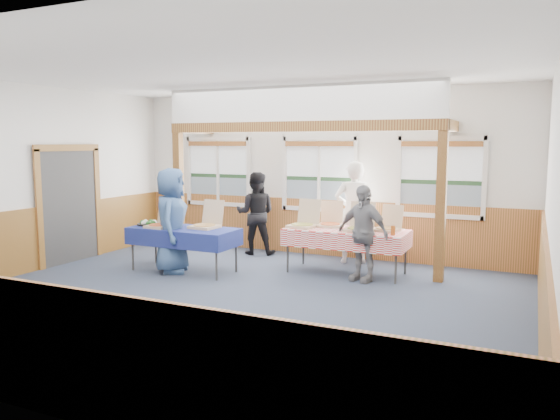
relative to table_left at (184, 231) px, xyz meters
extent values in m
plane|color=#2A3045|center=(1.60, -1.16, -0.70)|extent=(8.00, 8.00, 0.00)
plane|color=white|center=(1.60, -1.16, 2.50)|extent=(8.00, 8.00, 0.00)
plane|color=silver|center=(1.60, 2.34, 0.90)|extent=(8.00, 0.00, 8.00)
plane|color=silver|center=(1.60, -4.66, 0.90)|extent=(8.00, 0.00, 8.00)
plane|color=silver|center=(-2.40, -1.16, 0.90)|extent=(0.00, 8.00, 8.00)
plane|color=silver|center=(5.60, -1.16, 0.90)|extent=(0.00, 8.00, 8.00)
cube|color=brown|center=(1.60, 2.32, -0.15)|extent=(7.98, 0.05, 1.10)
cube|color=brown|center=(1.60, -4.63, -0.15)|extent=(7.98, 0.05, 1.10)
cube|color=brown|center=(-2.37, -1.16, -0.15)|extent=(0.05, 6.98, 1.10)
cube|color=brown|center=(5.58, -1.16, -0.15)|extent=(0.05, 6.98, 1.10)
cube|color=#333333|center=(-2.36, -0.26, 0.35)|extent=(0.06, 1.30, 2.10)
cube|color=silver|center=(-0.70, 2.28, 0.21)|extent=(1.52, 0.05, 0.08)
cube|color=silver|center=(-0.70, 2.28, 1.59)|extent=(1.52, 0.05, 0.08)
cube|color=silver|center=(-1.44, 2.28, 0.90)|extent=(0.08, 0.05, 1.46)
cube|color=silver|center=(0.04, 2.28, 0.90)|extent=(0.08, 0.05, 1.46)
cube|color=silver|center=(-0.70, 2.28, 0.90)|extent=(0.05, 0.05, 1.30)
cube|color=slate|center=(-0.70, 2.32, 0.51)|extent=(1.40, 0.02, 0.52)
cube|color=#1D3A1F|center=(-0.70, 2.32, 0.81)|extent=(1.40, 0.02, 0.08)
cube|color=silver|center=(-0.70, 2.32, 1.20)|extent=(1.40, 0.02, 0.70)
cube|color=brown|center=(-0.70, 2.26, 1.49)|extent=(1.40, 0.07, 0.10)
cube|color=silver|center=(1.60, 2.28, 0.21)|extent=(1.52, 0.05, 0.08)
cube|color=silver|center=(1.60, 2.28, 1.59)|extent=(1.52, 0.05, 0.08)
cube|color=silver|center=(0.86, 2.28, 0.90)|extent=(0.08, 0.05, 1.46)
cube|color=silver|center=(2.34, 2.28, 0.90)|extent=(0.08, 0.05, 1.46)
cube|color=silver|center=(1.60, 2.28, 0.90)|extent=(0.05, 0.05, 1.30)
cube|color=slate|center=(1.60, 2.32, 0.51)|extent=(1.40, 0.02, 0.52)
cube|color=#1D3A1F|center=(1.60, 2.32, 0.81)|extent=(1.40, 0.02, 0.08)
cube|color=silver|center=(1.60, 2.32, 1.20)|extent=(1.40, 0.02, 0.70)
cube|color=brown|center=(1.60, 2.26, 1.49)|extent=(1.40, 0.07, 0.10)
cube|color=silver|center=(3.90, 2.28, 0.21)|extent=(1.52, 0.05, 0.08)
cube|color=silver|center=(3.90, 2.28, 1.59)|extent=(1.52, 0.05, 0.08)
cube|color=silver|center=(3.16, 2.28, 0.90)|extent=(0.08, 0.05, 1.46)
cube|color=silver|center=(4.64, 2.28, 0.90)|extent=(0.08, 0.05, 1.46)
cube|color=silver|center=(3.90, 2.28, 0.90)|extent=(0.05, 0.05, 1.30)
cube|color=slate|center=(3.90, 2.32, 0.51)|extent=(1.40, 0.02, 0.52)
cube|color=#1D3A1F|center=(3.90, 2.32, 0.81)|extent=(1.40, 0.02, 0.08)
cube|color=silver|center=(3.90, 2.32, 1.20)|extent=(1.40, 0.02, 0.70)
cube|color=brown|center=(3.90, 2.26, 1.49)|extent=(1.40, 0.07, 0.10)
cube|color=#522912|center=(-0.90, 1.14, 0.50)|extent=(0.15, 0.15, 2.40)
cube|color=#522912|center=(4.10, 1.14, 0.50)|extent=(0.15, 0.15, 2.40)
cube|color=#522912|center=(1.60, 1.14, 1.79)|extent=(5.15, 0.18, 0.18)
cylinder|color=#333333|center=(-0.85, -0.32, -0.34)|extent=(0.04, 0.04, 0.73)
cylinder|color=#333333|center=(-0.85, 0.32, -0.34)|extent=(0.04, 0.04, 0.73)
cylinder|color=#333333|center=(0.85, -0.32, -0.34)|extent=(0.04, 0.04, 0.73)
cylinder|color=#333333|center=(0.85, 0.32, -0.34)|extent=(0.04, 0.04, 0.73)
cube|color=#333333|center=(0.00, 0.00, 0.03)|extent=(1.97, 1.28, 0.03)
cube|color=navy|center=(0.00, 0.00, 0.05)|extent=(2.04, 1.36, 0.01)
cube|color=navy|center=(0.00, -0.41, -0.09)|extent=(1.79, 0.59, 0.28)
cube|color=navy|center=(0.00, 0.41, -0.09)|extent=(1.79, 0.59, 0.28)
cylinder|color=#333333|center=(1.65, 0.69, -0.34)|extent=(0.04, 0.04, 0.73)
cylinder|color=#333333|center=(1.65, 1.39, -0.34)|extent=(0.04, 0.04, 0.73)
cylinder|color=#333333|center=(3.52, 0.69, -0.34)|extent=(0.04, 0.04, 0.73)
cylinder|color=#333333|center=(3.52, 1.39, -0.34)|extent=(0.04, 0.04, 0.73)
cube|color=#333333|center=(2.59, 1.04, 0.03)|extent=(2.08, 1.11, 0.03)
cube|color=red|center=(2.59, 1.04, 0.05)|extent=(2.15, 1.18, 0.01)
cube|color=red|center=(2.59, 0.60, -0.09)|extent=(2.02, 0.31, 0.28)
cube|color=red|center=(2.59, 1.48, -0.09)|extent=(2.02, 0.31, 0.28)
cube|color=#CDAE88|center=(-0.40, -0.15, 0.08)|extent=(0.40, 0.40, 0.04)
cylinder|color=orange|center=(-0.40, -0.15, 0.11)|extent=(0.35, 0.35, 0.01)
cube|color=#CDAE88|center=(-0.39, 0.08, 0.29)|extent=(0.39, 0.10, 0.38)
cube|color=#CDAE88|center=(0.35, 0.12, 0.08)|extent=(0.45, 0.45, 0.05)
cylinder|color=tan|center=(0.35, 0.12, 0.11)|extent=(0.40, 0.40, 0.01)
cube|color=#CDAE88|center=(0.37, 0.38, 0.31)|extent=(0.43, 0.13, 0.42)
cube|color=#CDAE88|center=(1.84, 0.90, 0.08)|extent=(0.47, 0.47, 0.05)
cylinder|color=gold|center=(1.84, 0.90, 0.11)|extent=(0.41, 0.41, 0.01)
cube|color=#CDAE88|center=(1.86, 1.16, 0.32)|extent=(0.44, 0.14, 0.42)
cube|color=#CDAE88|center=(2.24, 1.19, 0.08)|extent=(0.46, 0.46, 0.04)
cylinder|color=orange|center=(2.24, 1.19, 0.11)|extent=(0.41, 0.41, 0.01)
cube|color=#CDAE88|center=(2.19, 1.42, 0.29)|extent=(0.40, 0.17, 0.39)
cube|color=#CDAE88|center=(2.84, 0.92, 0.08)|extent=(0.45, 0.45, 0.05)
cylinder|color=gold|center=(2.84, 0.92, 0.11)|extent=(0.39, 0.39, 0.01)
cube|color=#CDAE88|center=(2.82, 1.18, 0.31)|extent=(0.43, 0.12, 0.42)
cube|color=#CDAE88|center=(3.24, 1.14, 0.08)|extent=(0.45, 0.45, 0.04)
cylinder|color=tan|center=(3.24, 1.14, 0.11)|extent=(0.40, 0.40, 0.01)
cube|color=#CDAE88|center=(3.28, 1.37, 0.29)|extent=(0.39, 0.17, 0.38)
cylinder|color=black|center=(-0.75, 0.00, 0.07)|extent=(0.39, 0.39, 0.03)
cylinder|color=white|center=(-0.75, 0.00, 0.10)|extent=(0.09, 0.09, 0.04)
sphere|color=#255F24|center=(-0.64, 0.00, 0.10)|extent=(0.09, 0.09, 0.09)
sphere|color=silver|center=(-0.68, 0.08, 0.10)|extent=(0.09, 0.09, 0.09)
sphere|color=#255F24|center=(-0.77, 0.10, 0.10)|extent=(0.09, 0.09, 0.09)
sphere|color=silver|center=(-0.85, 0.05, 0.10)|extent=(0.09, 0.09, 0.09)
sphere|color=#255F24|center=(-0.85, -0.05, 0.10)|extent=(0.09, 0.09, 0.09)
sphere|color=silver|center=(-0.77, -0.10, 0.10)|extent=(0.09, 0.09, 0.09)
sphere|color=#255F24|center=(-0.68, -0.08, 0.10)|extent=(0.09, 0.09, 0.09)
cylinder|color=#A5531B|center=(3.44, 0.79, 0.13)|extent=(0.07, 0.07, 0.15)
imported|color=white|center=(2.43, 1.90, 0.24)|extent=(0.81, 0.69, 1.88)
imported|color=black|center=(0.44, 1.84, 0.12)|extent=(0.95, 0.84, 1.64)
imported|color=#32507F|center=(-0.14, -0.14, 0.19)|extent=(0.88, 1.03, 1.79)
imported|color=slate|center=(2.98, 0.66, 0.08)|extent=(0.98, 0.63, 1.55)
camera|label=1|loc=(5.42, -7.67, 1.51)|focal=35.00mm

